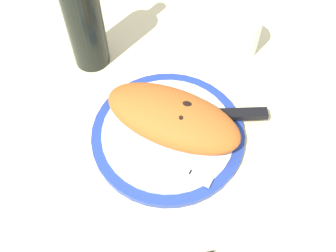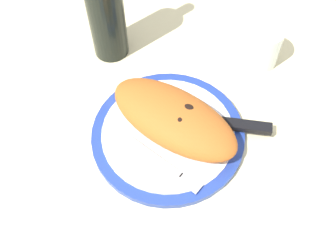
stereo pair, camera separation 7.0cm
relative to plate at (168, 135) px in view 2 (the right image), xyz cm
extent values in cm
cube|color=beige|center=(0.00, 0.00, -2.28)|extent=(150.00, 150.00, 3.00)
cylinder|color=#233D99|center=(0.00, 0.00, -0.12)|extent=(27.17, 27.17, 1.33)
cylinder|color=white|center=(0.00, 0.00, 0.70)|extent=(23.51, 23.51, 0.30)
ellipsoid|color=#C16023|center=(0.50, 1.25, 3.93)|extent=(25.98, 15.32, 6.16)
ellipsoid|color=black|center=(2.20, 0.12, 6.48)|extent=(3.29, 3.23, 0.87)
ellipsoid|color=black|center=(2.36, 2.35, 6.44)|extent=(3.09, 2.56, 0.97)
cube|color=silver|center=(-0.25, -5.42, 1.05)|extent=(11.67, 3.55, 0.40)
cube|color=silver|center=(7.43, -7.21, 1.05)|extent=(4.39, 3.05, 0.40)
cube|color=silver|center=(0.14, 3.10, 1.05)|extent=(13.12, 5.41, 0.40)
cube|color=black|center=(11.41, 6.55, 1.45)|extent=(10.46, 4.94, 1.20)
cylinder|color=silver|center=(8.88, 24.25, 3.37)|extent=(6.80, 6.80, 8.31)
cylinder|color=silver|center=(8.88, 24.25, 2.09)|extent=(6.26, 6.26, 5.35)
cylinder|color=black|center=(-19.49, 13.89, 10.11)|extent=(7.00, 7.00, 21.78)
camera|label=1|loc=(9.63, -36.36, 62.37)|focal=43.81mm
camera|label=2|loc=(16.23, -33.94, 62.37)|focal=43.81mm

